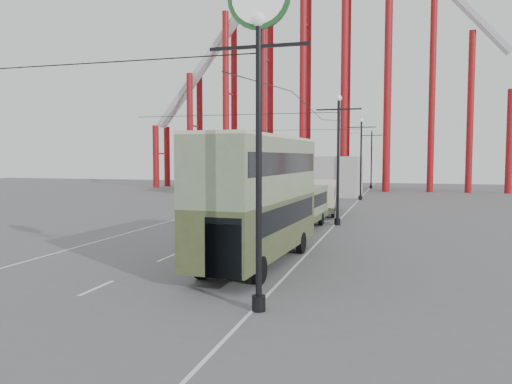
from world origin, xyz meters
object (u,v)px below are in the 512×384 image
(double_decker_bus, at_px, (259,193))
(lamp_post_near, at_px, (259,61))
(single_decker_cream, at_px, (322,196))
(pedestrian, at_px, (241,226))
(single_decker_green, at_px, (297,207))

(double_decker_bus, bearing_deg, lamp_post_near, -70.97)
(single_decker_cream, distance_m, pedestrian, 15.54)
(double_decker_bus, xyz_separation_m, pedestrian, (-2.77, 5.88, -2.44))
(double_decker_bus, height_order, single_decker_green, double_decker_bus)
(double_decker_bus, distance_m, pedestrian, 6.94)
(single_decker_green, height_order, pedestrian, single_decker_green)
(lamp_post_near, bearing_deg, single_decker_cream, 94.46)
(single_decker_green, height_order, single_decker_cream, single_decker_green)
(double_decker_bus, bearing_deg, pedestrian, 118.47)
(single_decker_green, distance_m, pedestrian, 5.45)
(single_decker_green, distance_m, single_decker_cream, 10.49)
(double_decker_bus, relative_size, pedestrian, 6.58)
(lamp_post_near, bearing_deg, single_decker_green, 97.41)
(lamp_post_near, distance_m, single_decker_cream, 28.81)
(pedestrian, bearing_deg, lamp_post_near, 65.96)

